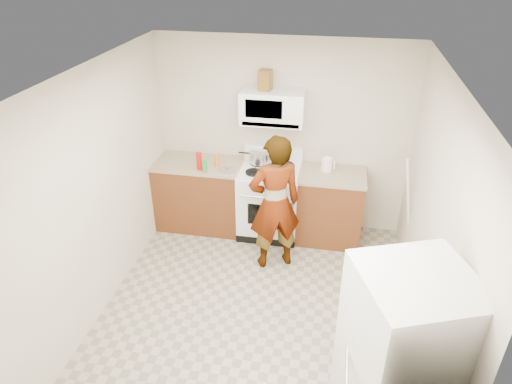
% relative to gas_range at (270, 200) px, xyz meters
% --- Properties ---
extents(floor, '(3.60, 3.60, 0.00)m').
position_rel_gas_range_xyz_m(floor, '(0.10, -1.48, -0.49)').
color(floor, gray).
rests_on(floor, ground).
extents(back_wall, '(3.20, 0.02, 2.50)m').
position_rel_gas_range_xyz_m(back_wall, '(0.10, 0.31, 0.76)').
color(back_wall, beige).
rests_on(back_wall, floor).
extents(right_wall, '(0.02, 3.60, 2.50)m').
position_rel_gas_range_xyz_m(right_wall, '(1.69, -1.48, 0.76)').
color(right_wall, beige).
rests_on(right_wall, floor).
extents(cabinet_left, '(1.12, 0.62, 0.90)m').
position_rel_gas_range_xyz_m(cabinet_left, '(-0.94, 0.01, -0.04)').
color(cabinet_left, '#5E2E16').
rests_on(cabinet_left, floor).
extents(counter_left, '(1.14, 0.64, 0.03)m').
position_rel_gas_range_xyz_m(counter_left, '(-0.94, 0.01, 0.43)').
color(counter_left, tan).
rests_on(counter_left, cabinet_left).
extents(cabinet_right, '(0.80, 0.62, 0.90)m').
position_rel_gas_range_xyz_m(cabinet_right, '(0.78, 0.01, -0.04)').
color(cabinet_right, '#5E2E16').
rests_on(cabinet_right, floor).
extents(counter_right, '(0.82, 0.64, 0.03)m').
position_rel_gas_range_xyz_m(counter_right, '(0.78, 0.01, 0.43)').
color(counter_right, tan).
rests_on(counter_right, cabinet_right).
extents(gas_range, '(0.76, 0.65, 1.13)m').
position_rel_gas_range_xyz_m(gas_range, '(0.00, 0.00, 0.00)').
color(gas_range, white).
rests_on(gas_range, floor).
extents(microwave, '(0.76, 0.38, 0.40)m').
position_rel_gas_range_xyz_m(microwave, '(0.00, 0.13, 1.21)').
color(microwave, white).
rests_on(microwave, back_wall).
extents(person, '(0.72, 0.62, 1.67)m').
position_rel_gas_range_xyz_m(person, '(0.16, -0.67, 0.35)').
color(person, tan).
rests_on(person, floor).
extents(fridge, '(0.90, 0.90, 1.70)m').
position_rel_gas_range_xyz_m(fridge, '(1.35, -2.80, 0.36)').
color(fridge, silver).
rests_on(fridge, floor).
extents(kettle, '(0.16, 0.16, 0.16)m').
position_rel_gas_range_xyz_m(kettle, '(0.70, 0.09, 0.53)').
color(kettle, white).
rests_on(kettle, counter_right).
extents(jug, '(0.17, 0.17, 0.24)m').
position_rel_gas_range_xyz_m(jug, '(-0.09, 0.12, 1.53)').
color(jug, brown).
rests_on(jug, microwave).
extents(saucepan, '(0.31, 0.31, 0.13)m').
position_rel_gas_range_xyz_m(saucepan, '(-0.16, 0.13, 0.54)').
color(saucepan, silver).
rests_on(saucepan, gas_range).
extents(tray, '(0.26, 0.17, 0.05)m').
position_rel_gas_range_xyz_m(tray, '(0.10, -0.09, 0.47)').
color(tray, white).
rests_on(tray, gas_range).
extents(bottle_spray, '(0.09, 0.09, 0.23)m').
position_rel_gas_range_xyz_m(bottle_spray, '(-0.86, -0.18, 0.56)').
color(bottle_spray, '#B8100D').
rests_on(bottle_spray, counter_left).
extents(bottle_hot_sauce, '(0.07, 0.07, 0.16)m').
position_rel_gas_range_xyz_m(bottle_hot_sauce, '(-0.67, -0.05, 0.53)').
color(bottle_hot_sauce, orange).
rests_on(bottle_hot_sauce, counter_left).
extents(bottle_green_cap, '(0.07, 0.07, 0.17)m').
position_rel_gas_range_xyz_m(bottle_green_cap, '(-0.77, -0.24, 0.53)').
color(bottle_green_cap, '#1B952D').
rests_on(bottle_green_cap, counter_left).
extents(pot_lid, '(0.24, 0.24, 0.01)m').
position_rel_gas_range_xyz_m(pot_lid, '(-0.53, -0.12, 0.46)').
color(pot_lid, silver).
rests_on(pot_lid, counter_left).
extents(broom, '(0.29, 0.16, 1.39)m').
position_rel_gas_range_xyz_m(broom, '(1.68, -0.36, 0.22)').
color(broom, silver).
rests_on(broom, floor).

